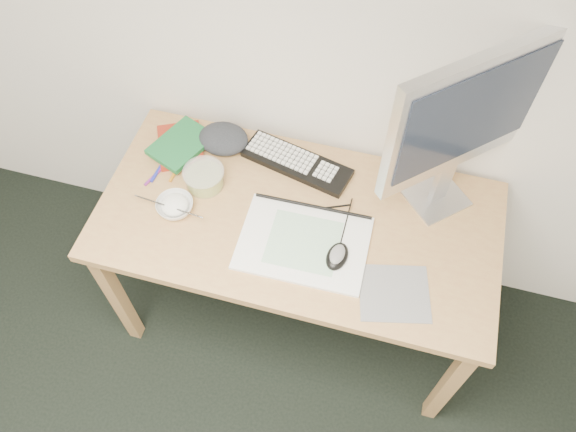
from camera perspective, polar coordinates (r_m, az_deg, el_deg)
name	(u,v)px	position (r m, az deg, el deg)	size (l,w,h in m)	color
desk	(297,231)	(2.02, 0.94, -1.49)	(1.40, 0.70, 0.75)	tan
mousepad	(394,293)	(1.84, 10.75, -7.70)	(0.22, 0.20, 0.00)	gray
sketchpad	(303,243)	(1.89, 1.58, -2.76)	(0.43, 0.31, 0.01)	white
keyboard	(297,163)	(2.08, 0.90, 5.41)	(0.41, 0.13, 0.02)	black
monitor	(466,119)	(1.76, 17.63, 9.38)	(0.43, 0.41, 0.65)	silver
mouse	(337,254)	(1.85, 5.04, -3.92)	(0.07, 0.11, 0.04)	black
rice_bowl	(175,206)	(1.99, -11.40, 0.98)	(0.13, 0.13, 0.04)	white
chopsticks	(169,207)	(1.97, -12.04, 0.95)	(0.02, 0.02, 0.25)	#ABABAD
fruit_tub	(204,178)	(2.03, -8.50, 3.86)	(0.15, 0.15, 0.07)	#E9C852
book_red	(181,145)	(2.17, -10.86, 7.07)	(0.16, 0.21, 0.02)	maroon
book_green	(181,144)	(2.15, -10.79, 7.17)	(0.16, 0.22, 0.02)	#196432
cloth_lump	(223,139)	(2.14, -6.59, 7.80)	(0.16, 0.13, 0.07)	#26292E
pencil_pink	(299,216)	(1.95, 1.08, 0.04)	(0.01, 0.01, 0.18)	pink
pencil_tan	(315,217)	(1.95, 2.78, -0.12)	(0.01, 0.01, 0.18)	tan
pencil_black	(326,208)	(1.97, 3.87, 0.83)	(0.01, 0.01, 0.18)	black
marker_blue	(160,168)	(2.13, -12.89, 4.78)	(0.01, 0.01, 0.13)	#2027AF
marker_orange	(177,169)	(2.11, -11.21, 4.72)	(0.01, 0.01, 0.12)	orange
marker_purple	(156,174)	(2.11, -13.29, 4.14)	(0.01, 0.01, 0.12)	#73227C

